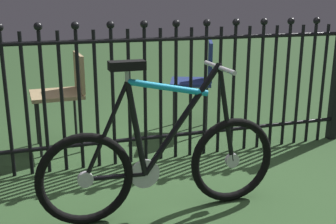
% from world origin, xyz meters
% --- Properties ---
extents(ground_plane, '(20.00, 20.00, 0.00)m').
position_xyz_m(ground_plane, '(0.00, 0.00, 0.00)').
color(ground_plane, '#31512A').
extents(iron_fence, '(3.36, 0.07, 1.16)m').
position_xyz_m(iron_fence, '(-0.04, 0.79, 0.59)').
color(iron_fence, black).
rests_on(iron_fence, ground).
extents(bicycle, '(1.48, 0.40, 0.94)m').
position_xyz_m(bicycle, '(-0.25, -0.05, 0.33)').
color(bicycle, black).
rests_on(bicycle, ground).
extents(chair_navy, '(0.50, 0.50, 0.87)m').
position_xyz_m(chair_navy, '(0.57, 1.43, 0.54)').
color(chair_navy, black).
rests_on(chair_navy, ground).
extents(chair_tan, '(0.45, 0.44, 0.82)m').
position_xyz_m(chair_tan, '(-0.71, 1.30, 0.52)').
color(chair_tan, black).
rests_on(chair_tan, ground).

